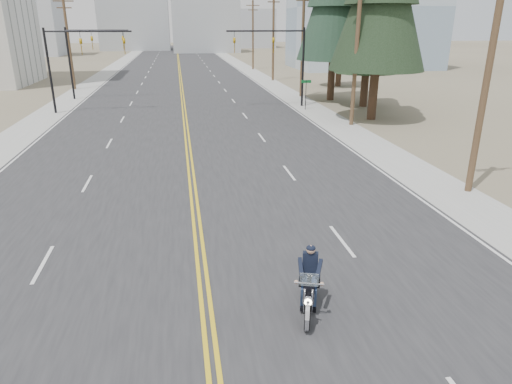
% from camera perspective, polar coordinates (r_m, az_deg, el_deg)
% --- Properties ---
extents(ground_plane, '(400.00, 400.00, 0.00)m').
position_cam_1_polar(ground_plane, '(12.20, -6.00, -16.18)').
color(ground_plane, '#776D56').
rests_on(ground_plane, ground).
extents(road, '(20.00, 200.00, 0.01)m').
position_cam_1_polar(road, '(80.16, -9.54, 14.76)').
color(road, '#303033').
rests_on(road, ground).
extents(sidewalk_left, '(3.00, 200.00, 0.01)m').
position_cam_1_polar(sidewalk_left, '(80.92, -17.95, 14.13)').
color(sidewalk_left, '#A5A5A0').
rests_on(sidewalk_left, ground).
extents(sidewalk_right, '(3.00, 200.00, 0.01)m').
position_cam_1_polar(sidewalk_right, '(81.04, -1.10, 15.08)').
color(sidewalk_right, '#A5A5A0').
rests_on(sidewalk_right, ground).
extents(traffic_mast_left, '(7.10, 0.26, 7.00)m').
position_cam_1_polar(traffic_mast_left, '(42.76, -21.96, 15.75)').
color(traffic_mast_left, black).
rests_on(traffic_mast_left, ground).
extents(traffic_mast_right, '(7.10, 0.26, 7.00)m').
position_cam_1_polar(traffic_mast_right, '(42.94, 3.23, 17.11)').
color(traffic_mast_right, black).
rests_on(traffic_mast_right, ground).
extents(traffic_mast_far, '(6.10, 0.26, 7.00)m').
position_cam_1_polar(traffic_mast_far, '(50.68, -20.52, 16.33)').
color(traffic_mast_far, black).
rests_on(traffic_mast_far, ground).
extents(street_sign, '(0.90, 0.06, 2.62)m').
position_cam_1_polar(street_sign, '(41.74, 6.27, 12.62)').
color(street_sign, black).
rests_on(street_sign, ground).
extents(utility_pole_a, '(2.20, 0.30, 11.00)m').
position_cam_1_polar(utility_pole_a, '(22.07, 27.18, 14.20)').
color(utility_pole_a, brown).
rests_on(utility_pole_a, ground).
extents(utility_pole_b, '(2.20, 0.30, 11.50)m').
position_cam_1_polar(utility_pole_b, '(35.30, 12.51, 17.74)').
color(utility_pole_b, brown).
rests_on(utility_pole_b, ground).
extents(utility_pole_c, '(2.20, 0.30, 11.00)m').
position_cam_1_polar(utility_pole_c, '(49.57, 5.85, 18.37)').
color(utility_pole_c, brown).
rests_on(utility_pole_c, ground).
extents(utility_pole_d, '(2.20, 0.30, 11.50)m').
position_cam_1_polar(utility_pole_d, '(64.16, 2.18, 19.07)').
color(utility_pole_d, brown).
rests_on(utility_pole_d, ground).
extents(utility_pole_e, '(2.20, 0.30, 11.00)m').
position_cam_1_polar(utility_pole_e, '(80.89, -0.39, 19.13)').
color(utility_pole_e, brown).
rests_on(utility_pole_e, ground).
extents(utility_pole_left, '(2.20, 0.30, 10.50)m').
position_cam_1_polar(utility_pole_left, '(59.11, -22.39, 17.07)').
color(utility_pole_left, brown).
rests_on(utility_pole_left, ground).
extents(glass_building, '(24.00, 16.00, 20.00)m').
position_cam_1_polar(glass_building, '(86.21, 13.49, 21.53)').
color(glass_building, '#9EB5CC').
rests_on(glass_building, ground).
extents(haze_bldg_a, '(14.00, 12.00, 22.00)m').
position_cam_1_polar(haze_bldg_a, '(129.59, -26.73, 19.87)').
color(haze_bldg_a, '#B7BCC6').
rests_on(haze_bldg_a, ground).
extents(haze_bldg_b, '(18.00, 14.00, 14.00)m').
position_cam_1_polar(haze_bldg_b, '(135.10, -6.37, 19.98)').
color(haze_bldg_b, '#ADB2B7').
rests_on(haze_bldg_b, ground).
extents(haze_bldg_c, '(16.00, 12.00, 18.00)m').
position_cam_1_polar(haze_bldg_c, '(126.48, 9.72, 20.73)').
color(haze_bldg_c, '#B7BCC6').
rests_on(haze_bldg_c, ground).
extents(haze_bldg_d, '(20.00, 15.00, 26.00)m').
position_cam_1_polar(haze_bldg_d, '(150.39, -15.06, 21.76)').
color(haze_bldg_d, '#ADB2B7').
rests_on(haze_bldg_d, ground).
extents(haze_bldg_e, '(14.00, 14.00, 12.00)m').
position_cam_1_polar(haze_bldg_e, '(161.85, -0.55, 19.75)').
color(haze_bldg_e, '#B7BCC6').
rests_on(haze_bldg_e, ground).
extents(motorcyclist, '(1.61, 2.45, 1.77)m').
position_cam_1_polar(motorcyclist, '(12.29, 6.68, -10.98)').
color(motorcyclist, black).
rests_on(motorcyclist, ground).
extents(conifer_mid, '(5.75, 5.75, 15.34)m').
position_cam_1_polar(conifer_mid, '(44.19, 14.19, 21.69)').
color(conifer_mid, '#382619').
rests_on(conifer_mid, ground).
extents(conifer_far, '(6.02, 6.02, 16.13)m').
position_cam_1_polar(conifer_far, '(58.99, 10.78, 21.84)').
color(conifer_far, '#382619').
rests_on(conifer_far, ground).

